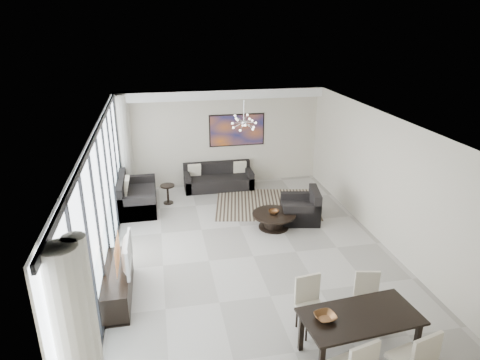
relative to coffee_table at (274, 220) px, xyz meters
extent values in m
cube|color=#A8A39B|center=(-0.79, -1.22, -0.20)|extent=(6.00, 9.00, 0.02)
cube|color=white|center=(-0.79, -1.22, 2.68)|extent=(6.00, 9.00, 0.02)
cube|color=beige|center=(-0.79, 3.27, 1.24)|extent=(6.00, 0.02, 2.90)
cube|color=beige|center=(-0.79, -5.71, 1.24)|extent=(6.00, 0.02, 2.90)
cube|color=beige|center=(2.20, -1.22, 1.24)|extent=(0.02, 9.00, 2.90)
cube|color=silver|center=(-3.77, -1.22, 1.24)|extent=(0.01, 8.95, 2.85)
cube|color=black|center=(-3.73, -1.22, 2.64)|extent=(0.04, 8.95, 0.10)
cube|color=black|center=(-3.73, -1.22, -0.18)|extent=(0.04, 8.95, 0.06)
cube|color=black|center=(-3.73, -5.22, 1.24)|extent=(0.04, 0.05, 2.88)
cube|color=black|center=(-3.73, -4.22, 1.24)|extent=(0.04, 0.05, 2.88)
cube|color=black|center=(-3.73, -3.22, 1.24)|extent=(0.04, 0.05, 2.88)
cube|color=black|center=(-3.73, -2.22, 1.24)|extent=(0.04, 0.05, 2.88)
cube|color=black|center=(-3.73, -1.22, 1.24)|extent=(0.04, 0.05, 2.88)
cube|color=black|center=(-3.73, -0.22, 1.24)|extent=(0.04, 0.05, 2.88)
cube|color=black|center=(-3.73, 0.78, 1.24)|extent=(0.04, 0.05, 2.88)
cube|color=black|center=(-3.73, 1.78, 1.24)|extent=(0.04, 0.05, 2.88)
cube|color=black|center=(-3.73, 2.78, 1.24)|extent=(0.04, 0.05, 2.88)
cylinder|color=beige|center=(-3.59, 2.93, 1.24)|extent=(0.36, 0.36, 2.85)
cube|color=white|center=(-0.79, 3.08, 2.56)|extent=(5.98, 0.40, 0.26)
cube|color=#BF5B1A|center=(-0.29, 3.25, 1.44)|extent=(1.68, 0.04, 0.98)
cylinder|color=silver|center=(-0.49, 1.28, 2.42)|extent=(0.02, 0.02, 0.55)
sphere|color=silver|center=(-0.49, 1.28, 2.14)|extent=(0.12, 0.12, 0.12)
cube|color=black|center=(0.18, 1.38, -0.20)|extent=(3.10, 2.60, 0.01)
cylinder|color=black|center=(0.00, 0.00, 0.14)|extent=(1.06, 1.06, 0.04)
cylinder|color=black|center=(0.00, 0.00, -0.05)|extent=(0.47, 0.47, 0.33)
cylinder|color=black|center=(0.00, 0.00, -0.19)|extent=(0.74, 0.74, 0.03)
imported|color=brown|center=(0.00, 0.01, 0.20)|extent=(0.27, 0.27, 0.08)
cube|color=black|center=(-0.94, 2.80, -0.03)|extent=(2.03, 0.83, 0.37)
cube|color=black|center=(-0.94, 3.13, 0.34)|extent=(2.03, 0.17, 0.37)
cube|color=black|center=(-1.87, 2.80, 0.06)|extent=(0.17, 0.83, 0.53)
cube|color=black|center=(-0.01, 2.80, 0.06)|extent=(0.17, 0.83, 0.53)
cube|color=black|center=(-3.29, 1.83, 0.01)|extent=(0.99, 1.76, 0.44)
cube|color=black|center=(-3.69, 1.83, 0.45)|extent=(0.20, 1.76, 0.44)
cube|color=black|center=(-3.29, 1.04, 0.11)|extent=(0.99, 0.20, 0.64)
cube|color=black|center=(-3.29, 2.61, 0.11)|extent=(0.99, 0.20, 0.64)
cube|color=black|center=(0.76, 0.29, -0.01)|extent=(1.08, 1.12, 0.40)
cube|color=black|center=(1.12, 0.21, 0.40)|extent=(0.37, 0.98, 0.40)
cube|color=black|center=(0.84, 0.67, 0.08)|extent=(0.93, 0.36, 0.59)
cube|color=black|center=(0.68, -0.10, 0.08)|extent=(0.93, 0.36, 0.59)
cylinder|color=black|center=(-2.47, 1.98, 0.31)|extent=(0.39, 0.39, 0.04)
cylinder|color=black|center=(-2.47, 1.98, 0.04)|extent=(0.06, 0.06, 0.49)
cylinder|color=black|center=(-2.47, 1.98, -0.20)|extent=(0.27, 0.27, 0.03)
cube|color=black|center=(-3.55, -2.11, 0.06)|extent=(0.49, 1.76, 0.55)
imported|color=gray|center=(-3.39, -2.05, 0.62)|extent=(0.14, 0.98, 0.57)
cube|color=black|center=(0.12, -4.32, 0.50)|extent=(1.82, 1.03, 0.04)
cube|color=black|center=(-0.69, -4.06, 0.13)|extent=(0.07, 0.07, 0.69)
cube|color=black|center=(0.92, -4.59, 0.13)|extent=(0.07, 0.07, 0.69)
cube|color=black|center=(0.86, -3.92, 0.13)|extent=(0.07, 0.07, 0.69)
cube|color=beige|center=(0.51, -5.04, 0.27)|extent=(0.58, 0.58, 0.06)
cube|color=beige|center=(0.56, -5.25, 0.55)|extent=(0.48, 0.17, 0.59)
cube|color=beige|center=(-0.39, -3.70, 0.23)|extent=(0.50, 0.50, 0.06)
cube|color=beige|center=(-0.42, -3.51, 0.48)|extent=(0.44, 0.11, 0.54)
cylinder|color=black|center=(-0.20, -3.85, 0.00)|extent=(0.04, 0.04, 0.41)
cylinder|color=black|center=(-0.59, -3.55, 0.00)|extent=(0.04, 0.04, 0.41)
cube|color=beige|center=(0.60, -3.68, 0.20)|extent=(0.48, 0.48, 0.05)
cube|color=beige|center=(0.63, -3.50, 0.43)|extent=(0.41, 0.13, 0.50)
cylinder|color=black|center=(0.72, -3.87, -0.02)|extent=(0.04, 0.04, 0.38)
cylinder|color=black|center=(0.47, -3.49, -0.02)|extent=(0.04, 0.04, 0.38)
imported|color=brown|center=(-0.43, -4.30, 0.56)|extent=(0.36, 0.36, 0.08)
camera|label=1|loc=(-2.63, -9.03, 4.62)|focal=32.00mm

